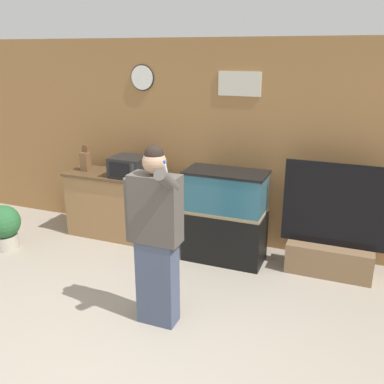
# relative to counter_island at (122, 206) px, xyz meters

# --- Properties ---
(ground_plane) EXTENTS (18.00, 18.00, 0.00)m
(ground_plane) POSITION_rel_counter_island_xyz_m (1.26, -2.21, -0.45)
(ground_plane) COLOR gray
(wall_back_paneled) EXTENTS (10.00, 0.08, 2.60)m
(wall_back_paneled) POSITION_rel_counter_island_xyz_m (1.26, 0.42, 0.86)
(wall_back_paneled) COLOR olive
(wall_back_paneled) RESTS_ON ground_plane
(counter_island) EXTENTS (1.53, 0.55, 0.89)m
(counter_island) POSITION_rel_counter_island_xyz_m (0.00, 0.00, 0.00)
(counter_island) COLOR olive
(counter_island) RESTS_ON ground_plane
(microwave) EXTENTS (0.45, 0.40, 0.26)m
(microwave) POSITION_rel_counter_island_xyz_m (0.16, -0.03, 0.57)
(microwave) COLOR black
(microwave) RESTS_ON counter_island
(knife_block) EXTENTS (0.11, 0.11, 0.36)m
(knife_block) POSITION_rel_counter_island_xyz_m (-0.54, -0.01, 0.58)
(knife_block) COLOR brown
(knife_block) RESTS_ON counter_island
(aquarium_on_stand) EXTENTS (0.96, 0.48, 1.12)m
(aquarium_on_stand) POSITION_rel_counter_island_xyz_m (1.50, -0.14, 0.12)
(aquarium_on_stand) COLOR black
(aquarium_on_stand) RESTS_ON ground_plane
(tv_on_stand) EXTENTS (1.14, 0.40, 1.30)m
(tv_on_stand) POSITION_rel_counter_island_xyz_m (2.72, -0.01, -0.07)
(tv_on_stand) COLOR brown
(tv_on_stand) RESTS_ON ground_plane
(person_standing) EXTENTS (0.54, 0.40, 1.70)m
(person_standing) POSITION_rel_counter_island_xyz_m (1.30, -1.59, 0.44)
(person_standing) COLOR #424C66
(person_standing) RESTS_ON ground_plane
(potted_plant) EXTENTS (0.43, 0.43, 0.58)m
(potted_plant) POSITION_rel_counter_island_xyz_m (-1.22, -0.91, -0.13)
(potted_plant) COLOR #B2A899
(potted_plant) RESTS_ON ground_plane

